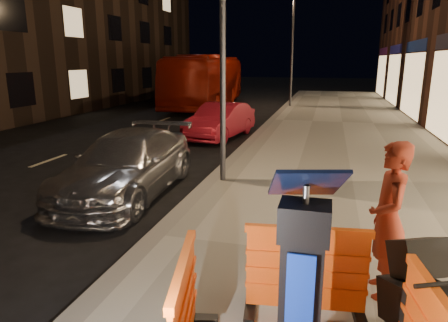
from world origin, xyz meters
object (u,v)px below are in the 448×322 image
(man, at_px, (388,220))
(stroller, at_px, (422,301))
(car_red, at_px, (220,138))
(barrier_back, at_px, (306,272))
(bus_doubledecker, at_px, (207,107))
(car_silver, at_px, (129,193))
(parking_kiosk, at_px, (301,289))
(barrier_kerbside, at_px, (184,314))

(man, relative_size, stroller, 1.77)
(car_red, bearing_deg, man, -55.86)
(car_red, bearing_deg, barrier_back, -61.44)
(man, distance_m, stroller, 1.00)
(car_red, height_order, bus_doubledecker, bus_doubledecker)
(car_silver, relative_size, bus_doubledecker, 0.41)
(parking_kiosk, bearing_deg, man, 52.87)
(bus_doubledecker, relative_size, stroller, 10.87)
(car_silver, xyz_separation_m, stroller, (4.82, -3.69, 0.64))
(parking_kiosk, xyz_separation_m, bus_doubledecker, (-6.92, 20.07, -1.02))
(car_red, height_order, man, man)
(car_red, xyz_separation_m, man, (4.38, -9.18, 1.02))
(barrier_back, xyz_separation_m, man, (0.82, 0.65, 0.38))
(bus_doubledecker, bearing_deg, car_silver, -82.74)
(barrier_kerbside, relative_size, car_red, 0.34)
(barrier_back, distance_m, barrier_kerbside, 1.34)
(stroller, bearing_deg, bus_doubledecker, 88.55)
(stroller, bearing_deg, car_silver, 118.80)
(barrier_kerbside, bearing_deg, stroller, -82.50)
(man, bearing_deg, parking_kiosk, -30.69)
(barrier_kerbside, height_order, car_silver, barrier_kerbside)
(car_silver, bearing_deg, barrier_back, -44.54)
(bus_doubledecker, bearing_deg, barrier_kerbside, -77.42)
(parking_kiosk, height_order, bus_doubledecker, parking_kiosk)
(bus_doubledecker, bearing_deg, barrier_back, -74.09)
(car_red, height_order, stroller, stroller)
(car_red, xyz_separation_m, stroller, (4.58, -10.08, 0.64))
(stroller, bearing_deg, barrier_kerbside, 175.94)
(barrier_back, distance_m, car_silver, 5.17)
(parking_kiosk, xyz_separation_m, stroller, (1.02, 0.70, -0.38))
(barrier_kerbside, distance_m, bus_doubledecker, 20.95)
(barrier_back, xyz_separation_m, bus_doubledecker, (-6.92, 19.12, -0.64))
(barrier_back, relative_size, stroller, 1.27)
(car_red, relative_size, man, 2.14)
(man, bearing_deg, bus_doubledecker, -161.01)
(man, bearing_deg, car_silver, -124.90)
(bus_doubledecker, relative_size, man, 6.14)
(car_red, bearing_deg, car_silver, -83.52)
(parking_kiosk, height_order, barrier_kerbside, parking_kiosk)
(stroller, bearing_deg, parking_kiosk, -169.05)
(parking_kiosk, bearing_deg, barrier_kerbside, 169.83)
(man, bearing_deg, barrier_back, -55.05)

